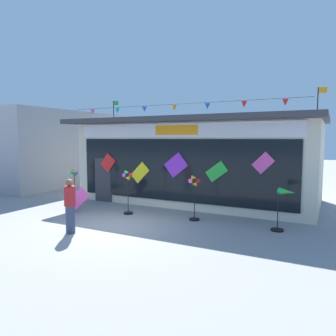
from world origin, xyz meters
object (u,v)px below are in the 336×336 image
Objects in this scene: wind_spinner_center_right at (284,202)px; person_mid_plaza at (70,206)px; kite_shop_building at (199,160)px; wind_spinner_left at (128,189)px; wind_spinner_far_left at (74,183)px; wind_spinner_center_left at (194,193)px; display_kite_on_ground at (77,200)px.

person_mid_plaza reaches higher than wind_spinner_center_right.
kite_shop_building is at bearing 129.59° from person_mid_plaza.
kite_shop_building is 7.09m from person_mid_plaza.
person_mid_plaza is at bearing -92.82° from wind_spinner_left.
wind_spinner_center_right is 6.60m from person_mid_plaza.
wind_spinner_far_left reaches higher than wind_spinner_center_right.
kite_shop_building is at bearing 139.64° from wind_spinner_center_right.
person_mid_plaza is (-2.77, -3.18, -0.12)m from wind_spinner_center_left.
person_mid_plaza is 1.75× the size of display_kite_on_ground.
person_mid_plaza is at bearing -50.92° from display_kite_on_ground.
display_kite_on_ground is (-3.17, -4.75, -1.39)m from kite_shop_building.
wind_spinner_far_left reaches higher than display_kite_on_ground.
kite_shop_building is 11.30× the size of display_kite_on_ground.
person_mid_plaza is (2.64, -2.91, -0.15)m from wind_spinner_far_left.
wind_spinner_center_left is at bearing 2.85° from wind_spinner_far_left.
wind_spinner_left is 5.65m from wind_spinner_center_right.
kite_shop_building is at bearing 71.74° from wind_spinner_left.
kite_shop_building is 5.76m from wind_spinner_far_left.
wind_spinner_center_left is 3.01m from wind_spinner_center_right.
wind_spinner_center_left is at bearing 13.47° from display_kite_on_ground.
kite_shop_building is 6.73× the size of wind_spinner_center_left.
wind_spinner_center_right is at bearing 3.20° from wind_spinner_left.
person_mid_plaza is (-1.46, -6.86, -1.05)m from kite_shop_building.
wind_spinner_center_right is at bearing 0.08° from wind_spinner_center_left.
display_kite_on_ground is (-1.85, -0.76, -0.47)m from wind_spinner_left.
wind_spinner_center_right is 7.58m from display_kite_on_ground.
wind_spinner_far_left is at bearing -177.15° from wind_spinner_center_left.
person_mid_plaza is at bearing -47.78° from wind_spinner_far_left.
wind_spinner_far_left is 8.43m from wind_spinner_center_right.
wind_spinner_left is at bearing 22.39° from display_kite_on_ground.
kite_shop_building is at bearing 56.30° from display_kite_on_ground.
wind_spinner_far_left is 2.78m from wind_spinner_left.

